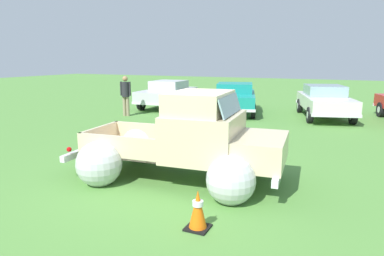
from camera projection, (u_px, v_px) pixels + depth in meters
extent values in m
plane|color=#548C3D|center=(176.00, 177.00, 7.62)|extent=(80.00, 80.00, 0.00)
cylinder|color=black|center=(248.00, 156.00, 7.87)|extent=(0.78, 0.29, 0.76)
cylinder|color=silver|center=(248.00, 156.00, 7.87)|extent=(0.36, 0.26, 0.34)
cylinder|color=black|center=(231.00, 182.00, 6.27)|extent=(0.78, 0.29, 0.76)
cylinder|color=silver|center=(231.00, 182.00, 6.27)|extent=(0.36, 0.26, 0.34)
cylinder|color=black|center=(140.00, 146.00, 8.79)|extent=(0.78, 0.29, 0.76)
cylinder|color=silver|center=(140.00, 146.00, 8.79)|extent=(0.36, 0.26, 0.34)
cylinder|color=black|center=(101.00, 166.00, 7.18)|extent=(0.78, 0.29, 0.76)
cylinder|color=silver|center=(101.00, 166.00, 7.18)|extent=(0.36, 0.26, 0.34)
sphere|color=silver|center=(141.00, 144.00, 8.83)|extent=(1.04, 1.04, 0.96)
sphere|color=silver|center=(99.00, 164.00, 7.13)|extent=(1.04, 1.04, 0.96)
cube|color=olive|center=(137.00, 150.00, 7.82)|extent=(2.18, 1.72, 0.04)
cube|color=beige|center=(151.00, 134.00, 8.45)|extent=(2.05, 0.26, 0.50)
cube|color=beige|center=(120.00, 148.00, 7.10)|extent=(2.05, 0.26, 0.50)
cube|color=beige|center=(177.00, 144.00, 7.46)|extent=(0.22, 1.54, 0.50)
cube|color=beige|center=(100.00, 137.00, 8.10)|extent=(0.22, 1.54, 0.50)
cube|color=beige|center=(204.00, 136.00, 7.21)|extent=(1.59, 1.82, 0.95)
cube|color=beige|center=(200.00, 103.00, 7.10)|extent=(1.28, 1.64, 0.45)
cube|color=#8CADB7|center=(230.00, 105.00, 6.90)|extent=(0.28, 1.47, 0.38)
cube|color=beige|center=(254.00, 149.00, 6.91)|extent=(1.39, 1.72, 0.55)
sphere|color=silver|center=(249.00, 154.00, 7.89)|extent=(1.00, 1.00, 0.92)
sphere|color=silver|center=(231.00, 180.00, 6.23)|extent=(1.00, 1.00, 0.92)
cube|color=silver|center=(90.00, 148.00, 8.26)|extent=(0.29, 1.98, 0.14)
cube|color=silver|center=(280.00, 168.00, 6.79)|extent=(0.29, 1.98, 0.14)
sphere|color=red|center=(109.00, 135.00, 8.94)|extent=(0.12, 0.12, 0.11)
sphere|color=red|center=(69.00, 149.00, 7.49)|extent=(0.12, 0.12, 0.11)
cylinder|color=black|center=(171.00, 105.00, 16.86)|extent=(0.23, 0.67, 0.66)
cylinder|color=silver|center=(171.00, 105.00, 16.86)|extent=(0.23, 0.31, 0.30)
cylinder|color=black|center=(141.00, 104.00, 17.48)|extent=(0.23, 0.67, 0.66)
cylinder|color=silver|center=(141.00, 104.00, 17.48)|extent=(0.23, 0.31, 0.30)
cylinder|color=black|center=(192.00, 99.00, 19.31)|extent=(0.23, 0.67, 0.66)
cylinder|color=silver|center=(192.00, 99.00, 19.31)|extent=(0.23, 0.31, 0.30)
cylinder|color=black|center=(165.00, 98.00, 19.93)|extent=(0.23, 0.67, 0.66)
cylinder|color=silver|center=(165.00, 98.00, 19.93)|extent=(0.23, 0.31, 0.30)
cube|color=silver|center=(168.00, 94.00, 18.32)|extent=(2.02, 4.28, 0.55)
cube|color=silver|center=(169.00, 85.00, 18.37)|extent=(1.66, 1.84, 0.45)
cube|color=silver|center=(183.00, 95.00, 20.25)|extent=(1.88, 0.19, 0.12)
cube|color=silver|center=(149.00, 104.00, 16.50)|extent=(1.88, 0.19, 0.12)
cylinder|color=black|center=(253.00, 111.00, 15.04)|extent=(0.37, 0.69, 0.66)
cylinder|color=silver|center=(253.00, 111.00, 15.04)|extent=(0.28, 0.34, 0.30)
cylinder|color=black|center=(213.00, 110.00, 15.31)|extent=(0.37, 0.69, 0.66)
cylinder|color=silver|center=(213.00, 110.00, 15.31)|extent=(0.28, 0.34, 0.30)
cylinder|color=black|center=(252.00, 103.00, 17.73)|extent=(0.37, 0.69, 0.66)
cylinder|color=silver|center=(252.00, 103.00, 17.73)|extent=(0.28, 0.34, 0.30)
cylinder|color=black|center=(219.00, 102.00, 18.00)|extent=(0.37, 0.69, 0.66)
cylinder|color=silver|center=(219.00, 102.00, 18.00)|extent=(0.28, 0.34, 0.30)
cube|color=teal|center=(235.00, 99.00, 16.44)|extent=(2.97, 4.69, 0.55)
cube|color=teal|center=(235.00, 88.00, 16.51)|extent=(2.06, 2.19, 0.45)
cube|color=silver|center=(236.00, 99.00, 18.56)|extent=(1.89, 0.61, 0.12)
cube|color=silver|center=(232.00, 110.00, 14.43)|extent=(1.89, 0.61, 0.12)
cylinder|color=black|center=(353.00, 116.00, 13.69)|extent=(0.37, 0.69, 0.66)
cylinder|color=silver|center=(353.00, 116.00, 13.69)|extent=(0.28, 0.34, 0.30)
cylinder|color=black|center=(310.00, 115.00, 13.95)|extent=(0.37, 0.69, 0.66)
cylinder|color=silver|center=(310.00, 115.00, 13.95)|extent=(0.28, 0.34, 0.30)
cylinder|color=black|center=(336.00, 106.00, 16.46)|extent=(0.37, 0.69, 0.66)
cylinder|color=silver|center=(336.00, 106.00, 16.46)|extent=(0.28, 0.34, 0.30)
cylinder|color=black|center=(300.00, 106.00, 16.72)|extent=(0.37, 0.69, 0.66)
cylinder|color=silver|center=(300.00, 106.00, 16.72)|extent=(0.28, 0.34, 0.30)
cube|color=silver|center=(324.00, 102.00, 15.13)|extent=(2.91, 4.78, 0.55)
cube|color=#8CADB7|center=(324.00, 90.00, 15.20)|extent=(1.99, 2.22, 0.45)
cube|color=silver|center=(315.00, 102.00, 17.30)|extent=(1.80, 0.59, 0.12)
cube|color=silver|center=(336.00, 116.00, 13.06)|extent=(1.80, 0.59, 0.12)
cylinder|color=black|center=(381.00, 110.00, 15.43)|extent=(0.37, 0.69, 0.66)
cylinder|color=silver|center=(381.00, 110.00, 15.43)|extent=(0.28, 0.34, 0.30)
cylinder|color=black|center=(232.00, 135.00, 10.01)|extent=(0.21, 0.21, 0.82)
cylinder|color=black|center=(228.00, 133.00, 10.15)|extent=(0.21, 0.21, 0.82)
cylinder|color=#334C8C|center=(230.00, 110.00, 9.93)|extent=(0.47, 0.47, 0.62)
cylinder|color=brown|center=(235.00, 110.00, 9.75)|extent=(0.12, 0.12, 0.59)
cylinder|color=#334C8C|center=(226.00, 108.00, 10.11)|extent=(0.12, 0.12, 0.59)
sphere|color=brown|center=(231.00, 94.00, 9.84)|extent=(0.31, 0.31, 0.22)
cylinder|color=gray|center=(124.00, 106.00, 15.70)|extent=(0.17, 0.17, 0.89)
cylinder|color=gray|center=(128.00, 106.00, 15.65)|extent=(0.17, 0.17, 0.89)
cylinder|color=#26262B|center=(125.00, 89.00, 15.52)|extent=(0.38, 0.38, 0.66)
cylinder|color=#26262B|center=(121.00, 89.00, 15.58)|extent=(0.10, 0.10, 0.63)
cylinder|color=#26262B|center=(130.00, 89.00, 15.45)|extent=(0.10, 0.10, 0.63)
sphere|color=#A87A56|center=(125.00, 79.00, 15.43)|extent=(0.27, 0.27, 0.24)
cube|color=black|center=(198.00, 228.00, 5.31)|extent=(0.36, 0.36, 0.03)
cone|color=orange|center=(198.00, 209.00, 5.25)|extent=(0.28, 0.28, 0.60)
cylinder|color=white|center=(198.00, 203.00, 5.23)|extent=(0.17, 0.17, 0.08)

